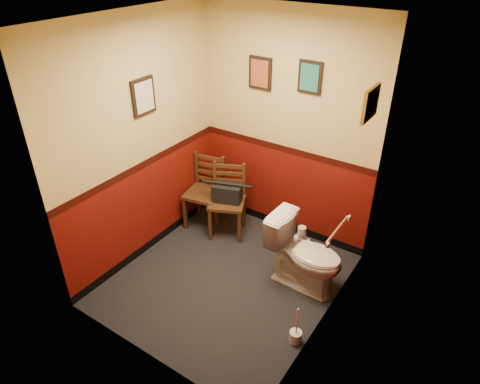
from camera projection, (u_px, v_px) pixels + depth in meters
floor at (227, 279)px, 4.72m from camera, size 2.20×2.40×0.00m
ceiling at (222, 19)px, 3.32m from camera, size 2.20×2.40×0.00m
wall_back at (286, 130)px, 4.87m from camera, size 2.20×0.00×2.70m
wall_front at (132, 236)px, 3.16m from camera, size 2.20×0.00×2.70m
wall_left at (141, 144)px, 4.54m from camera, size 0.00×2.40×2.70m
wall_right at (335, 207)px, 3.50m from camera, size 0.00×2.40×2.70m
grab_bar at (338, 230)px, 3.90m from camera, size 0.05×0.56×0.06m
framed_print_back_a at (260, 73)px, 4.72m from camera, size 0.28×0.04×0.36m
framed_print_back_b at (310, 77)px, 4.41m from camera, size 0.26×0.04×0.34m
framed_print_left at (144, 97)px, 4.34m from camera, size 0.04×0.30×0.38m
framed_print_right at (370, 103)px, 3.57m from camera, size 0.04×0.34×0.28m
toilet at (305, 255)px, 4.45m from camera, size 0.83×0.48×0.80m
toilet_brush at (296, 336)px, 3.97m from camera, size 0.12×0.12×0.42m
chair_left at (206, 192)px, 5.42m from camera, size 0.50×0.50×0.92m
chair_right at (228, 200)px, 5.27m from camera, size 0.56×0.56×0.90m
handbag at (227, 193)px, 5.16m from camera, size 0.39×0.28×0.26m
tp_stack at (302, 237)px, 5.19m from camera, size 0.21×0.13×0.27m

